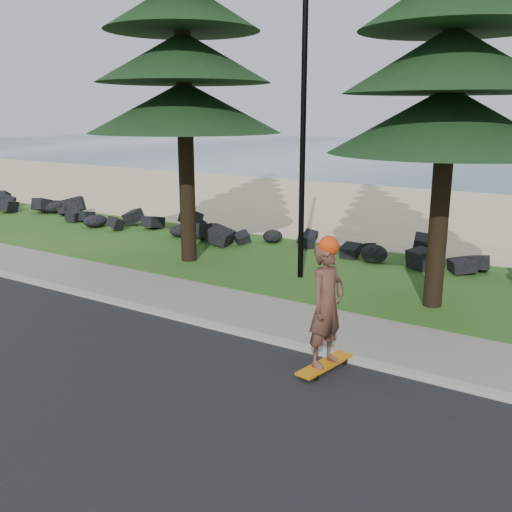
{
  "coord_description": "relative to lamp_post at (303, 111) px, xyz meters",
  "views": [
    {
      "loc": [
        6.62,
        -9.29,
        4.14
      ],
      "look_at": [
        0.69,
        0.0,
        1.33
      ],
      "focal_mm": 40.0,
      "sensor_mm": 36.0,
      "label": 1
    }
  ],
  "objects": [
    {
      "name": "ground",
      "position": [
        0.0,
        -3.2,
        -4.13
      ],
      "size": [
        160.0,
        160.0,
        0.0
      ],
      "primitive_type": "plane",
      "color": "#28581B",
      "rests_on": "ground"
    },
    {
      "name": "skateboarder",
      "position": [
        2.95,
        -4.64,
        -3.0
      ],
      "size": [
        0.6,
        1.24,
        2.25
      ],
      "rotation": [
        0.0,
        0.0,
        1.4
      ],
      "color": "#BE710B",
      "rests_on": "ground"
    },
    {
      "name": "seawall_boulders",
      "position": [
        0.0,
        2.4,
        -4.13
      ],
      "size": [
        60.0,
        2.4,
        1.1
      ],
      "primitive_type": null,
      "color": "black",
      "rests_on": "ground"
    },
    {
      "name": "kerb",
      "position": [
        0.0,
        -4.1,
        -4.08
      ],
      "size": [
        160.0,
        0.2,
        0.1
      ],
      "primitive_type": "cube",
      "color": "#9F9B8F",
      "rests_on": "ground"
    },
    {
      "name": "road",
      "position": [
        0.0,
        -7.7,
        -4.12
      ],
      "size": [
        160.0,
        7.0,
        0.02
      ],
      "primitive_type": "cube",
      "color": "black",
      "rests_on": "ground"
    },
    {
      "name": "lamp_post",
      "position": [
        0.0,
        0.0,
        0.0
      ],
      "size": [
        0.25,
        0.14,
        8.14
      ],
      "color": "black",
      "rests_on": "ground"
    },
    {
      "name": "sidewalk",
      "position": [
        0.0,
        -3.0,
        -4.09
      ],
      "size": [
        160.0,
        2.0,
        0.08
      ],
      "primitive_type": "cube",
      "color": "gray",
      "rests_on": "ground"
    },
    {
      "name": "beach_sand",
      "position": [
        0.0,
        11.3,
        -4.13
      ],
      "size": [
        160.0,
        15.0,
        0.01
      ],
      "primitive_type": "cube",
      "color": "tan",
      "rests_on": "ground"
    }
  ]
}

